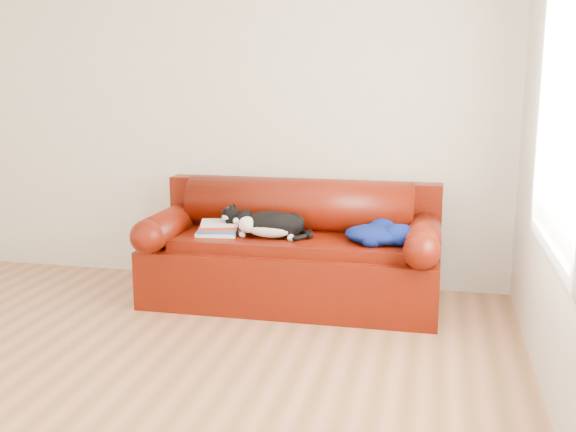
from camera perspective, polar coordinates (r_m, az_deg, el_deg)
name	(u,v)px	position (r m, az deg, el deg)	size (l,w,h in m)	color
ground	(115,379)	(3.90, -14.44, -13.22)	(4.50, 4.50, 0.00)	brown
room_shell	(122,67)	(3.51, -13.87, 12.16)	(4.52, 4.02, 2.61)	beige
sofa_base	(292,270)	(4.93, 0.37, -4.60)	(2.10, 0.90, 0.50)	#3A0B02
sofa_back	(299,223)	(5.09, 0.95, -0.56)	(2.10, 1.01, 0.88)	#3A0B02
book_stack	(219,228)	(4.89, -5.89, -1.03)	(0.31, 0.27, 0.10)	white
cat	(271,225)	(4.77, -1.42, -0.78)	(0.66, 0.35, 0.23)	black
blanket	(379,233)	(4.67, 7.70, -1.45)	(0.53, 0.42, 0.15)	#080242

